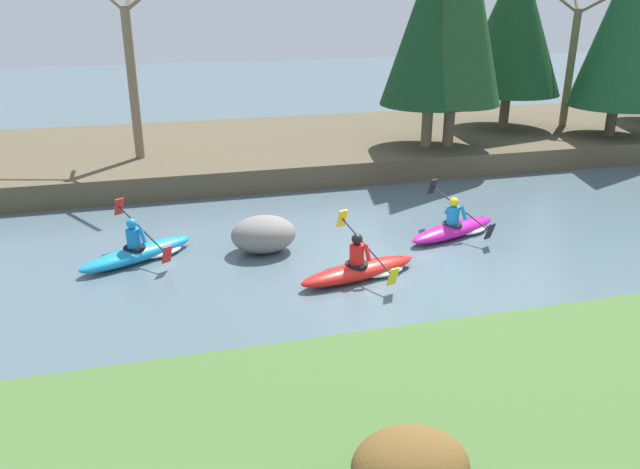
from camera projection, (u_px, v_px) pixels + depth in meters
ground_plane at (403, 268)px, 13.47m from camera, size 90.00×90.00×0.00m
riverbank_far at (297, 147)px, 22.49m from camera, size 44.00×8.25×0.73m
conifer_tree_far_left at (433, 24)px, 19.64m from camera, size 3.22×3.22×6.46m
conifer_tree_left at (458, 1)px, 19.36m from camera, size 3.16×3.16×7.76m
conifer_tree_mid_left at (514, 23)px, 22.57m from camera, size 3.80×3.80×6.36m
conifer_tree_centre at (628, 21)px, 21.18m from camera, size 3.27×3.27×6.82m
bare_tree_upstream at (132, 65)px, 18.60m from camera, size 3.30×3.26×5.96m
bare_tree_mid_upstream at (572, 54)px, 23.33m from camera, size 3.17×3.13×5.72m
shrub_clump_nearest at (410, 466)px, 6.55m from camera, size 1.28×1.06×0.69m
kayaker_lead at (457, 228)px, 15.21m from camera, size 2.73×1.99×1.20m
kayaker_middle at (363, 268)px, 12.95m from camera, size 2.78×2.04×1.20m
kayaker_trailing at (142, 251)px, 13.83m from camera, size 2.64×1.97×1.20m
boulder_midstream at (264, 234)px, 14.18m from camera, size 1.49×1.16×0.84m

